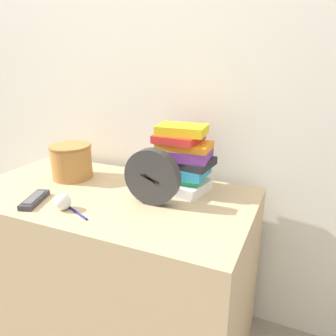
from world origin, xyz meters
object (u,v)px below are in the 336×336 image
at_px(crumpled_paper_ball, 63,202).
at_px(tv_remote, 35,200).
at_px(basket, 71,160).
at_px(desk_clock, 152,177).
at_px(pen, 77,212).
at_px(book_stack, 182,160).

bearing_deg(crumpled_paper_ball, tv_remote, 178.45).
distance_m(tv_remote, crumpled_paper_ball, 0.15).
bearing_deg(basket, desk_clock, -12.87).
distance_m(desk_clock, tv_remote, 0.47).
bearing_deg(basket, tv_remote, -81.38).
bearing_deg(pen, tv_remote, 176.94).
bearing_deg(tv_remote, basket, 98.62).
height_order(basket, tv_remote, basket).
distance_m(basket, tv_remote, 0.29).
distance_m(tv_remote, pen, 0.22).
bearing_deg(book_stack, desk_clock, -105.61).
distance_m(basket, pen, 0.40).
xyz_separation_m(book_stack, tv_remote, (-0.48, -0.36, -0.12)).
bearing_deg(tv_remote, book_stack, 36.68).
distance_m(desk_clock, basket, 0.48).
relative_size(basket, pen, 1.41).
xyz_separation_m(tv_remote, pen, (0.22, -0.01, -0.01)).
relative_size(tv_remote, crumpled_paper_ball, 2.81).
bearing_deg(book_stack, basket, -171.85).
height_order(basket, crumpled_paper_ball, basket).
distance_m(desk_clock, pen, 0.30).
bearing_deg(tv_remote, crumpled_paper_ball, -1.55).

